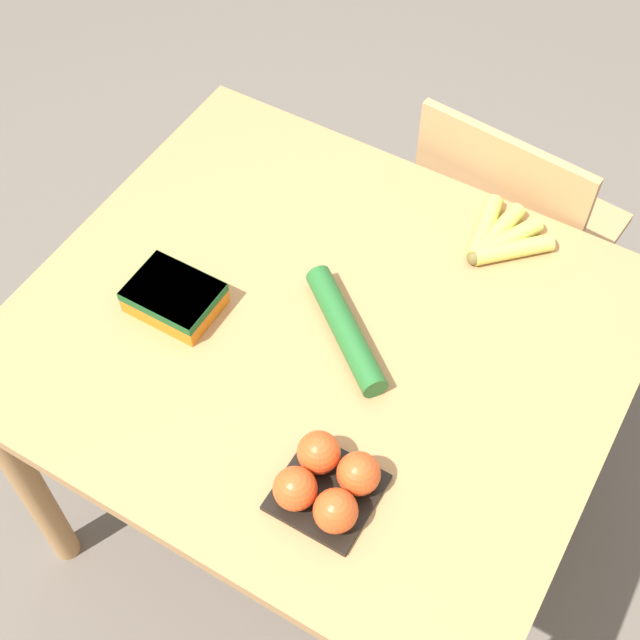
% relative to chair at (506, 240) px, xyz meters
% --- Properties ---
extents(ground_plane, '(12.00, 12.00, 0.00)m').
position_rel_chair_xyz_m(ground_plane, '(-0.14, -0.63, -0.47)').
color(ground_plane, '#665B51').
extents(dining_table, '(1.06, 0.93, 0.77)m').
position_rel_chair_xyz_m(dining_table, '(-0.14, -0.63, 0.18)').
color(dining_table, '#B27F4C').
rests_on(dining_table, ground_plane).
extents(chair, '(0.46, 0.44, 0.88)m').
position_rel_chair_xyz_m(chair, '(0.00, 0.00, 0.00)').
color(chair, tan).
rests_on(chair, ground_plane).
extents(banana_bunch, '(0.17, 0.17, 0.03)m').
position_rel_chair_xyz_m(banana_bunch, '(0.05, -0.28, 0.31)').
color(banana_bunch, brown).
rests_on(banana_bunch, dining_table).
extents(tomato_pack, '(0.15, 0.15, 0.08)m').
position_rel_chair_xyz_m(tomato_pack, '(0.03, -0.90, 0.34)').
color(tomato_pack, black).
rests_on(tomato_pack, dining_table).
extents(carrot_bag, '(0.16, 0.12, 0.05)m').
position_rel_chair_xyz_m(carrot_bag, '(-0.40, -0.72, 0.33)').
color(carrot_bag, orange).
rests_on(carrot_bag, dining_table).
extents(cucumber_near, '(0.24, 0.20, 0.05)m').
position_rel_chair_xyz_m(cucumber_near, '(-0.10, -0.62, 0.32)').
color(cucumber_near, '#236028').
rests_on(cucumber_near, dining_table).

